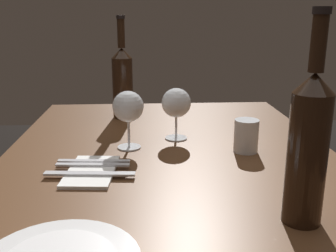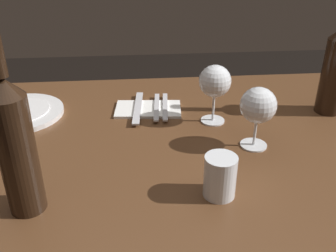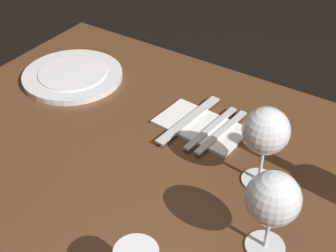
{
  "view_description": "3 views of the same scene",
  "coord_description": "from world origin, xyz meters",
  "px_view_note": "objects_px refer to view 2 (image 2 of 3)",
  "views": [
    {
      "loc": [
        0.97,
        -0.07,
        1.11
      ],
      "look_at": [
        0.02,
        -0.01,
        0.83
      ],
      "focal_mm": 42.17,
      "sensor_mm": 36.0,
      "label": 1
    },
    {
      "loc": [
        0.12,
        0.82,
        1.24
      ],
      "look_at": [
        0.05,
        0.01,
        0.8
      ],
      "focal_mm": 41.23,
      "sensor_mm": 36.0,
      "label": 2
    },
    {
      "loc": [
        -0.33,
        0.57,
        1.4
      ],
      "look_at": [
        0.06,
        -0.02,
        0.87
      ],
      "focal_mm": 54.24,
      "sensor_mm": 36.0,
      "label": 3
    }
  ],
  "objects_px": {
    "wine_glass_left": "(258,107)",
    "wine_bottle": "(336,68)",
    "table_knife": "(138,108)",
    "wine_glass_right": "(215,82)",
    "water_tumbler": "(220,178)",
    "wine_bottle_second": "(15,143)",
    "fork_outer": "(165,107)",
    "dinner_plate": "(20,113)",
    "fork_inner": "(157,107)",
    "folded_napkin": "(148,109)"
  },
  "relations": [
    {
      "from": "folded_napkin",
      "to": "table_knife",
      "type": "relative_size",
      "value": 0.94
    },
    {
      "from": "fork_inner",
      "to": "wine_glass_left",
      "type": "bearing_deg",
      "value": 135.68
    },
    {
      "from": "water_tumbler",
      "to": "fork_outer",
      "type": "height_order",
      "value": "water_tumbler"
    },
    {
      "from": "folded_napkin",
      "to": "wine_glass_left",
      "type": "bearing_deg",
      "value": 138.66
    },
    {
      "from": "wine_glass_left",
      "to": "wine_bottle",
      "type": "xyz_separation_m",
      "value": [
        -0.27,
        -0.17,
        0.03
      ]
    },
    {
      "from": "wine_bottle",
      "to": "dinner_plate",
      "type": "bearing_deg",
      "value": -3.41
    },
    {
      "from": "folded_napkin",
      "to": "fork_inner",
      "type": "distance_m",
      "value": 0.03
    },
    {
      "from": "wine_bottle_second",
      "to": "fork_outer",
      "type": "height_order",
      "value": "wine_bottle_second"
    },
    {
      "from": "water_tumbler",
      "to": "fork_inner",
      "type": "distance_m",
      "value": 0.42
    },
    {
      "from": "water_tumbler",
      "to": "table_knife",
      "type": "xyz_separation_m",
      "value": [
        0.16,
        -0.4,
        -0.03
      ]
    },
    {
      "from": "wine_bottle",
      "to": "fork_outer",
      "type": "height_order",
      "value": "wine_bottle"
    },
    {
      "from": "dinner_plate",
      "to": "fork_outer",
      "type": "xyz_separation_m",
      "value": [
        -0.42,
        0.0,
        0.0
      ]
    },
    {
      "from": "wine_glass_left",
      "to": "fork_outer",
      "type": "xyz_separation_m",
      "value": [
        0.2,
        -0.22,
        -0.1
      ]
    },
    {
      "from": "water_tumbler",
      "to": "fork_outer",
      "type": "xyz_separation_m",
      "value": [
        0.08,
        -0.4,
        -0.03
      ]
    },
    {
      "from": "fork_inner",
      "to": "folded_napkin",
      "type": "bearing_deg",
      "value": -0.0
    },
    {
      "from": "wine_glass_right",
      "to": "dinner_plate",
      "type": "height_order",
      "value": "wine_glass_right"
    },
    {
      "from": "water_tumbler",
      "to": "folded_napkin",
      "type": "xyz_separation_m",
      "value": [
        0.13,
        -0.4,
        -0.04
      ]
    },
    {
      "from": "wine_bottle_second",
      "to": "dinner_plate",
      "type": "distance_m",
      "value": 0.45
    },
    {
      "from": "wine_glass_left",
      "to": "water_tumbler",
      "type": "bearing_deg",
      "value": 55.4
    },
    {
      "from": "fork_outer",
      "to": "dinner_plate",
      "type": "bearing_deg",
      "value": -0.27
    },
    {
      "from": "wine_glass_left",
      "to": "dinner_plate",
      "type": "distance_m",
      "value": 0.67
    },
    {
      "from": "water_tumbler",
      "to": "fork_inner",
      "type": "bearing_deg",
      "value": -75.74
    },
    {
      "from": "wine_glass_left",
      "to": "folded_napkin",
      "type": "xyz_separation_m",
      "value": [
        0.25,
        -0.22,
        -0.1
      ]
    },
    {
      "from": "water_tumbler",
      "to": "dinner_plate",
      "type": "bearing_deg",
      "value": -39.25
    },
    {
      "from": "wine_glass_left",
      "to": "wine_bottle_second",
      "type": "xyz_separation_m",
      "value": [
        0.5,
        0.19,
        0.04
      ]
    },
    {
      "from": "wine_bottle",
      "to": "fork_inner",
      "type": "bearing_deg",
      "value": -5.87
    },
    {
      "from": "dinner_plate",
      "to": "fork_inner",
      "type": "distance_m",
      "value": 0.39
    },
    {
      "from": "wine_glass_right",
      "to": "fork_outer",
      "type": "height_order",
      "value": "wine_glass_right"
    },
    {
      "from": "wine_bottle",
      "to": "wine_glass_left",
      "type": "bearing_deg",
      "value": 32.47
    },
    {
      "from": "fork_outer",
      "to": "table_knife",
      "type": "height_order",
      "value": "same"
    },
    {
      "from": "wine_bottle_second",
      "to": "dinner_plate",
      "type": "height_order",
      "value": "wine_bottle_second"
    },
    {
      "from": "wine_glass_right",
      "to": "wine_bottle_second",
      "type": "bearing_deg",
      "value": 37.44
    },
    {
      "from": "water_tumbler",
      "to": "folded_napkin",
      "type": "relative_size",
      "value": 0.45
    },
    {
      "from": "fork_outer",
      "to": "table_knife",
      "type": "bearing_deg",
      "value": -0.0
    },
    {
      "from": "wine_bottle",
      "to": "table_knife",
      "type": "height_order",
      "value": "wine_bottle"
    },
    {
      "from": "wine_glass_left",
      "to": "fork_inner",
      "type": "bearing_deg",
      "value": -44.32
    },
    {
      "from": "wine_glass_left",
      "to": "water_tumbler",
      "type": "height_order",
      "value": "wine_glass_left"
    },
    {
      "from": "folded_napkin",
      "to": "wine_bottle_second",
      "type": "bearing_deg",
      "value": 58.55
    },
    {
      "from": "wine_bottle",
      "to": "table_knife",
      "type": "bearing_deg",
      "value": -5.29
    },
    {
      "from": "wine_bottle_second",
      "to": "wine_bottle",
      "type": "bearing_deg",
      "value": -155.05
    },
    {
      "from": "wine_glass_right",
      "to": "fork_inner",
      "type": "xyz_separation_m",
      "value": [
        0.15,
        -0.08,
        -0.11
      ]
    },
    {
      "from": "dinner_plate",
      "to": "water_tumbler",
      "type": "bearing_deg",
      "value": 140.75
    },
    {
      "from": "wine_glass_left",
      "to": "folded_napkin",
      "type": "bearing_deg",
      "value": -41.34
    },
    {
      "from": "wine_glass_left",
      "to": "fork_outer",
      "type": "height_order",
      "value": "wine_glass_left"
    },
    {
      "from": "wine_bottle",
      "to": "fork_inner",
      "type": "height_order",
      "value": "wine_bottle"
    },
    {
      "from": "wine_glass_right",
      "to": "water_tumbler",
      "type": "distance_m",
      "value": 0.33
    },
    {
      "from": "wine_glass_right",
      "to": "water_tumbler",
      "type": "xyz_separation_m",
      "value": [
        0.05,
        0.32,
        -0.08
      ]
    },
    {
      "from": "wine_glass_right",
      "to": "folded_napkin",
      "type": "relative_size",
      "value": 0.82
    },
    {
      "from": "wine_glass_left",
      "to": "wine_glass_right",
      "type": "distance_m",
      "value": 0.16
    },
    {
      "from": "wine_bottle_second",
      "to": "fork_outer",
      "type": "xyz_separation_m",
      "value": [
        -0.3,
        -0.41,
        -0.14
      ]
    }
  ]
}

